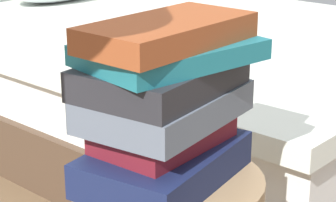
{
  "coord_description": "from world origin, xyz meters",
  "views": [
    {
      "loc": [
        -0.77,
        -0.69,
        0.99
      ],
      "look_at": [
        0.0,
        0.0,
        0.64
      ],
      "focal_mm": 68.29,
      "sensor_mm": 36.0,
      "label": 1
    }
  ],
  "objects": [
    {
      "name": "bed",
      "position": [
        1.12,
        0.91,
        0.23
      ],
      "size": [
        1.54,
        2.01,
        0.62
      ],
      "rotation": [
        0.0,
        0.0,
        -0.0
      ],
      "color": "#4C3828",
      "rests_on": "ground_plane"
    },
    {
      "name": "book_navy",
      "position": [
        -0.01,
        0.0,
        0.52
      ],
      "size": [
        0.33,
        0.25,
        0.06
      ],
      "primitive_type": "cube",
      "rotation": [
        0.0,
        0.0,
        0.17
      ],
      "color": "#19234C",
      "rests_on": "side_table"
    },
    {
      "name": "book_slate",
      "position": [
        -0.0,
        0.01,
        0.63
      ],
      "size": [
        0.31,
        0.23,
        0.05
      ],
      "primitive_type": "cube",
      "rotation": [
        0.0,
        0.0,
        0.14
      ],
      "color": "slate",
      "rests_on": "book_maroon"
    },
    {
      "name": "book_teal",
      "position": [
        0.01,
        0.0,
        0.72
      ],
      "size": [
        0.31,
        0.23,
        0.03
      ],
      "primitive_type": "cube",
      "rotation": [
        0.0,
        0.0,
        -0.14
      ],
      "color": "#1E727F",
      "rests_on": "book_charcoal"
    },
    {
      "name": "book_rust",
      "position": [
        -0.01,
        -0.01,
        0.76
      ],
      "size": [
        0.3,
        0.16,
        0.04
      ],
      "primitive_type": "cube",
      "rotation": [
        0.0,
        0.0,
        0.03
      ],
      "color": "#994723",
      "rests_on": "book_teal"
    },
    {
      "name": "book_charcoal",
      "position": [
        -0.01,
        0.01,
        0.68
      ],
      "size": [
        0.3,
        0.23,
        0.05
      ],
      "primitive_type": "cube",
      "rotation": [
        0.0,
        0.0,
        0.13
      ],
      "color": "#28282D",
      "rests_on": "book_slate"
    },
    {
      "name": "book_maroon",
      "position": [
        0.0,
        0.01,
        0.58
      ],
      "size": [
        0.24,
        0.17,
        0.05
      ],
      "primitive_type": "cube",
      "rotation": [
        0.0,
        0.0,
        0.06
      ],
      "color": "maroon",
      "rests_on": "book_navy"
    }
  ]
}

